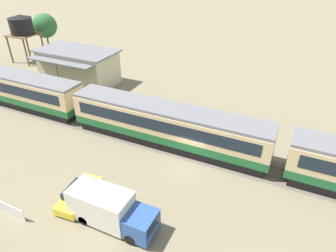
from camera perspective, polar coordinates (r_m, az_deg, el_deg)
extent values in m
plane|color=#7A7056|center=(27.98, 4.27, -6.49)|extent=(600.00, 600.00, 0.00)
cylinder|color=black|center=(27.59, 28.04, -10.25)|extent=(0.90, 0.18, 0.90)
cylinder|color=black|center=(28.74, 28.08, -8.48)|extent=(0.90, 0.18, 0.90)
cube|color=#1E6033|center=(29.38, -0.15, -1.26)|extent=(19.94, 3.17, 0.80)
cube|color=#D1B784|center=(28.63, -0.15, 1.19)|extent=(19.94, 3.17, 2.10)
cube|color=#192330|center=(28.58, -0.15, 1.38)|extent=(18.34, 3.21, 1.18)
cube|color=slate|center=(28.05, -0.16, 3.32)|extent=(19.94, 2.98, 0.30)
cube|color=black|center=(29.84, -0.15, -2.62)|extent=(19.14, 2.73, 0.88)
cylinder|color=black|center=(27.62, 11.72, -6.57)|extent=(0.90, 0.18, 0.90)
cylinder|color=black|center=(28.76, 12.46, -4.96)|extent=(0.90, 0.18, 0.90)
cylinder|color=black|center=(32.29, -11.32, -0.46)|extent=(0.90, 0.18, 0.90)
cylinder|color=black|center=(33.27, -9.91, 0.71)|extent=(0.90, 0.18, 0.90)
cube|color=#1E6033|center=(41.92, -27.36, 5.48)|extent=(19.94, 3.17, 0.80)
cube|color=#D1B784|center=(41.40, -27.84, 7.28)|extent=(19.94, 3.17, 2.10)
cube|color=#192330|center=(41.37, -27.87, 7.41)|extent=(18.34, 3.21, 1.18)
cube|color=slate|center=(41.00, -28.25, 8.80)|extent=(19.94, 2.98, 0.30)
cube|color=black|center=(42.25, -27.08, 4.46)|extent=(19.14, 2.73, 0.88)
cylinder|color=black|center=(37.14, -21.38, 2.30)|extent=(0.90, 0.18, 0.90)
cylinder|color=black|center=(37.99, -19.91, 3.26)|extent=(0.90, 0.18, 0.90)
cube|color=#665B51|center=(31.71, -6.61, -1.60)|extent=(127.76, 3.60, 0.01)
cube|color=#4C4238|center=(31.19, -7.29, -2.22)|extent=(127.76, 0.12, 0.04)
cube|color=#4C4238|center=(32.21, -5.96, -0.96)|extent=(127.76, 0.12, 0.04)
cube|color=beige|center=(45.03, -16.58, 10.70)|extent=(10.38, 5.44, 4.53)
cube|color=slate|center=(44.31, -17.04, 13.56)|extent=(11.21, 5.87, 0.20)
cube|color=slate|center=(42.04, -20.04, 11.40)|extent=(9.97, 1.60, 0.16)
cylinder|color=brown|center=(42.35, -20.07, 8.46)|extent=(0.14, 0.14, 4.05)
cylinder|color=brown|center=(56.99, -22.69, 13.75)|extent=(0.28, 0.28, 4.44)
cylinder|color=brown|center=(59.69, -25.21, 13.91)|extent=(0.28, 0.28, 4.44)
cylinder|color=brown|center=(54.69, -25.42, 12.48)|extent=(0.28, 0.28, 4.44)
cylinder|color=brown|center=(57.49, -27.90, 12.69)|extent=(0.28, 0.28, 4.44)
cube|color=brown|center=(56.63, -25.84, 15.42)|extent=(4.18, 4.18, 0.16)
cylinder|color=black|center=(56.35, -26.17, 16.72)|extent=(3.60, 3.60, 2.54)
cone|color=black|center=(56.07, -26.54, 18.20)|extent=(3.78, 3.78, 0.50)
cube|color=yellow|center=(24.69, -16.47, -12.55)|extent=(2.17, 4.34, 0.67)
cube|color=#192330|center=(24.21, -16.85, -11.69)|extent=(1.72, 2.23, 0.55)
cylinder|color=black|center=(25.19, -13.23, -11.53)|extent=(0.62, 0.20, 0.62)
cylinder|color=black|center=(25.94, -16.25, -10.57)|extent=(0.62, 0.20, 0.62)
cylinder|color=black|center=(23.73, -16.57, -15.40)|extent=(0.62, 0.20, 0.62)
cylinder|color=black|center=(24.53, -19.70, -14.22)|extent=(0.62, 0.20, 0.62)
cube|color=#2D519E|center=(21.21, -5.16, -18.07)|extent=(1.91, 2.12, 1.62)
cube|color=#192330|center=(20.64, -2.75, -18.39)|extent=(0.03, 1.76, 0.71)
cube|color=silver|center=(22.26, -12.58, -14.42)|extent=(4.46, 2.21, 2.40)
cylinder|color=black|center=(21.30, -7.25, -20.63)|extent=(0.80, 0.26, 0.80)
cylinder|color=black|center=(22.34, -4.53, -17.16)|extent=(0.80, 0.26, 0.80)
cylinder|color=black|center=(22.98, -15.77, -16.85)|extent=(0.80, 0.26, 0.80)
cylinder|color=black|center=(23.95, -12.79, -13.89)|extent=(0.80, 0.26, 0.80)
cylinder|color=brown|center=(60.34, -21.83, 14.42)|extent=(0.27, 0.27, 3.70)
sphere|color=#2D6633|center=(59.63, -22.43, 17.25)|extent=(4.16, 4.16, 4.16)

